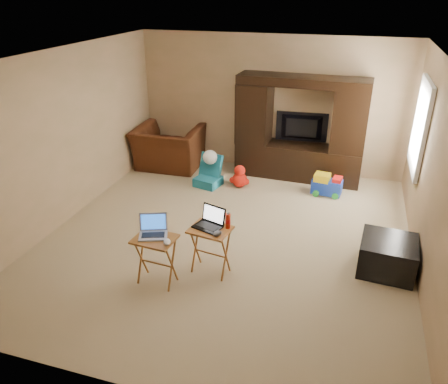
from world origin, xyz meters
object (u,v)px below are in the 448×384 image
(laptop_right, at_px, (207,219))
(mouse_right, at_px, (217,233))
(mouse_left, at_px, (167,242))
(recliner, at_px, (169,148))
(tray_table_left, at_px, (156,260))
(tray_table_right, at_px, (210,251))
(ottoman, at_px, (387,256))
(laptop_left, at_px, (153,228))
(water_bottle, at_px, (228,221))
(television, at_px, (301,128))
(plush_toy, at_px, (240,176))
(entertainment_center, at_px, (300,129))
(push_toy, at_px, (327,184))
(child_rocker, at_px, (208,171))

(laptop_right, height_order, mouse_right, laptop_right)
(mouse_left, bearing_deg, recliner, 113.46)
(tray_table_left, xyz_separation_m, tray_table_right, (0.55, 0.39, 0.00))
(laptop_right, bearing_deg, mouse_left, -106.16)
(mouse_right, bearing_deg, ottoman, 22.04)
(mouse_left, bearing_deg, laptop_left, 155.56)
(tray_table_left, xyz_separation_m, laptop_right, (0.51, 0.41, 0.43))
(mouse_left, distance_m, water_bottle, 0.78)
(tray_table_right, height_order, mouse_right, mouse_right)
(ottoman, xyz_separation_m, water_bottle, (-1.91, -0.60, 0.51))
(television, xyz_separation_m, plush_toy, (-0.91, -0.93, -0.68))
(entertainment_center, relative_size, push_toy, 4.50)
(plush_toy, relative_size, tray_table_right, 0.66)
(child_rocker, bearing_deg, push_toy, 20.47)
(plush_toy, relative_size, laptop_right, 1.27)
(mouse_right, bearing_deg, television, 82.74)
(laptop_right, height_order, water_bottle, laptop_right)
(recliner, height_order, mouse_right, recliner)
(entertainment_center, relative_size, recliner, 1.84)
(laptop_left, height_order, mouse_left, laptop_left)
(ottoman, height_order, mouse_left, mouse_left)
(tray_table_left, xyz_separation_m, mouse_right, (0.68, 0.27, 0.34))
(television, distance_m, laptop_left, 4.02)
(entertainment_center, xyz_separation_m, tray_table_right, (-0.59, -3.31, -0.62))
(mouse_right, bearing_deg, push_toy, 69.35)
(recliner, bearing_deg, plush_toy, 160.61)
(push_toy, xyz_separation_m, water_bottle, (-0.99, -2.62, 0.53))
(plush_toy, bearing_deg, ottoman, -37.78)
(laptop_left, relative_size, mouse_right, 2.56)
(push_toy, xyz_separation_m, laptop_right, (-1.23, -2.68, 0.55))
(tray_table_right, relative_size, water_bottle, 3.25)
(laptop_left, bearing_deg, push_toy, 38.81)
(mouse_right, bearing_deg, entertainment_center, 82.36)
(push_toy, height_order, laptop_left, laptop_left)
(plush_toy, distance_m, laptop_right, 2.61)
(recliner, relative_size, laptop_left, 3.80)
(tray_table_left, bearing_deg, water_bottle, 36.52)
(ottoman, xyz_separation_m, tray_table_right, (-2.11, -0.68, 0.10))
(recliner, height_order, laptop_right, laptop_right)
(entertainment_center, xyz_separation_m, television, (0.00, 0.18, -0.04))
(television, bearing_deg, mouse_right, 78.51)
(recliner, distance_m, plush_toy, 1.66)
(child_rocker, height_order, mouse_left, mouse_left)
(child_rocker, xyz_separation_m, laptop_left, (0.29, -2.80, 0.46))
(child_rocker, bearing_deg, recliner, 162.57)
(television, distance_m, laptop_right, 3.53)
(entertainment_center, bearing_deg, push_toy, -43.56)
(plush_toy, bearing_deg, child_rocker, -168.57)
(plush_toy, relative_size, mouse_right, 3.26)
(tray_table_right, height_order, mouse_left, mouse_left)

